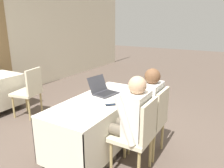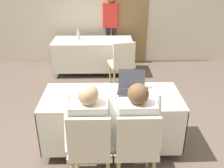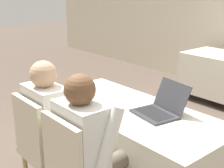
{
  "view_description": "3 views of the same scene",
  "coord_description": "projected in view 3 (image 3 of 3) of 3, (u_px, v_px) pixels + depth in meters",
  "views": [
    {
      "loc": [
        -2.31,
        -1.56,
        1.75
      ],
      "look_at": [
        0.0,
        -0.19,
        0.98
      ],
      "focal_mm": 35.0,
      "sensor_mm": 36.0,
      "label": 1
    },
    {
      "loc": [
        -0.06,
        -2.66,
        2.14
      ],
      "look_at": [
        0.0,
        -0.19,
        0.98
      ],
      "focal_mm": 40.0,
      "sensor_mm": 36.0,
      "label": 2
    },
    {
      "loc": [
        1.73,
        -1.66,
        1.69
      ],
      "look_at": [
        0.0,
        -0.19,
        0.98
      ],
      "focal_mm": 50.0,
      "sensor_mm": 36.0,
      "label": 3
    }
  ],
  "objects": [
    {
      "name": "conference_table_near",
      "position": [
        129.0,
        128.0,
        2.63
      ],
      "size": [
        1.68,
        0.73,
        0.73
      ],
      "color": "silver",
      "rests_on": "ground_plane"
    },
    {
      "name": "chair_near_left",
      "position": [
        45.0,
        146.0,
        2.39
      ],
      "size": [
        0.44,
        0.44,
        0.93
      ],
      "rotation": [
        0.0,
        0.0,
        3.14
      ],
      "color": "tan",
      "rests_on": "ground_plane"
    },
    {
      "name": "cell_phone",
      "position": [
        101.0,
        111.0,
        2.5
      ],
      "size": [
        0.14,
        0.14,
        0.01
      ],
      "rotation": [
        0.0,
        0.0,
        0.77
      ],
      "color": "black",
      "rests_on": "conference_table_near"
    },
    {
      "name": "person_white_shirt",
      "position": [
        91.0,
        145.0,
        2.08
      ],
      "size": [
        0.5,
        0.52,
        1.19
      ],
      "rotation": [
        0.0,
        0.0,
        3.14
      ],
      "color": "#665B4C",
      "rests_on": "ground_plane"
    },
    {
      "name": "person_checkered_shirt",
      "position": [
        56.0,
        123.0,
        2.41
      ],
      "size": [
        0.5,
        0.52,
        1.19
      ],
      "rotation": [
        0.0,
        0.0,
        3.14
      ],
      "color": "#665B4C",
      "rests_on": "ground_plane"
    },
    {
      "name": "laptop",
      "position": [
        160.0,
        109.0,
        2.45
      ],
      "size": [
        0.39,
        0.4,
        0.24
      ],
      "rotation": [
        0.0,
        0.0,
        -0.16
      ],
      "color": "#333338",
      "rests_on": "conference_table_near"
    },
    {
      "name": "paper_beside_laptop",
      "position": [
        159.0,
        124.0,
        2.28
      ],
      "size": [
        0.28,
        0.34,
        0.0
      ],
      "rotation": [
        0.0,
        0.0,
        -0.26
      ],
      "color": "white",
      "rests_on": "conference_table_near"
    }
  ]
}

